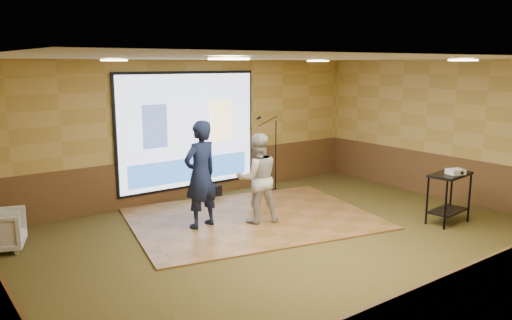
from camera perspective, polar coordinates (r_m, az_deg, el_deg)
ground at (r=8.42m, az=4.09°, el=-9.34°), size 9.00×9.00×0.00m
room_shell at (r=7.94m, az=4.30°, el=4.98°), size 9.04×7.04×3.02m
wainscot_back at (r=11.05m, az=-7.66°, el=-1.89°), size 9.00×0.04×0.95m
wainscot_front at (r=6.23m, az=26.00°, el=-13.31°), size 9.00×0.04×0.95m
wainscot_right at (r=11.60m, az=21.23°, el=-1.94°), size 0.04×7.00×0.95m
projector_screen at (r=10.84m, az=-7.68°, el=3.22°), size 3.32×0.06×2.52m
downlight_nw at (r=8.33m, az=-15.94°, el=10.91°), size 0.32×0.32×0.02m
downlight_ne at (r=10.71m, az=7.08°, el=11.17°), size 0.32×0.32×0.02m
downlight_sw at (r=5.37m, az=-3.12°, el=11.47°), size 0.32×0.32×0.02m
downlight_se at (r=8.61m, az=22.59°, el=10.48°), size 0.32×0.32×0.02m
dance_floor at (r=9.60m, az=-0.49°, el=-6.63°), size 5.08×4.27×0.03m
player_left at (r=8.86m, az=-6.35°, el=-1.65°), size 0.78×0.59×1.92m
player_right at (r=9.12m, az=0.17°, el=-2.09°), size 0.96×0.85×1.65m
av_table at (r=9.85m, az=21.22°, el=-3.05°), size 0.90×0.47×0.95m
projector at (r=9.73m, az=21.84°, el=-1.24°), size 0.34×0.31×0.09m
mic_stand at (r=11.51m, az=2.04°, el=-1.20°), size 0.70×0.29×1.77m
banquet_chair at (r=8.92m, az=-27.18°, el=-7.21°), size 0.90×0.88×0.65m
duffel_bag at (r=11.12m, az=-5.14°, el=-3.62°), size 0.45×0.34×0.25m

